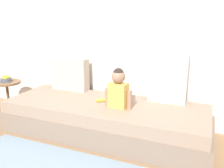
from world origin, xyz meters
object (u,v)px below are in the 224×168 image
Objects in this scene: toddler at (118,88)px; fruit_bowl at (6,79)px; banana at (102,100)px; side_table at (7,88)px; couch at (104,119)px; throw_pillow_right at (168,79)px; throw_pillow_left at (70,74)px.

toddler is 1.85m from fruit_bowl.
banana is 1.59m from side_table.
couch is 4.26× the size of throw_pillow_right.
couch is at bearing -3.69° from fruit_bowl.
fruit_bowl is (-0.00, -0.00, 0.15)m from side_table.
side_table is 2.88× the size of fruit_bowl.
throw_pillow_right reaches higher than side_table.
banana is at bearing 158.82° from toddler.
fruit_bowl is at bearing 177.64° from banana.
fruit_bowl is (-1.84, 0.16, -0.11)m from toddler.
banana is at bearing 142.31° from couch.
side_table is at bearing 176.31° from couch.
side_table is (-1.64, 0.11, 0.17)m from couch.
couch is 14.54× the size of banana.
side_table is 0.15m from fruit_bowl.
throw_pillow_right is 2.35m from side_table.
fruit_bowl is at bearing 174.93° from toddler.
banana is (0.63, -0.31, -0.20)m from throw_pillow_left.
throw_pillow_left is 0.99m from fruit_bowl.
banana reaches higher than couch.
fruit_bowl is at bearing -174.04° from throw_pillow_right.
fruit_bowl is (-1.58, 0.07, 0.10)m from banana.
toddler reaches higher than banana.
toddler reaches higher than fruit_bowl.
side_table is (-2.32, -0.24, -0.32)m from throw_pillow_right.
throw_pillow_right reaches higher than toddler.
throw_pillow_right is at bearing 40.19° from toddler.
toddler is at bearing -5.07° from side_table.
toddler is 0.97× the size of side_table.
fruit_bowl is at bearing -176.42° from side_table.
throw_pillow_right is (1.36, 0.00, 0.07)m from throw_pillow_left.
toddler is (0.20, -0.06, 0.43)m from couch.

